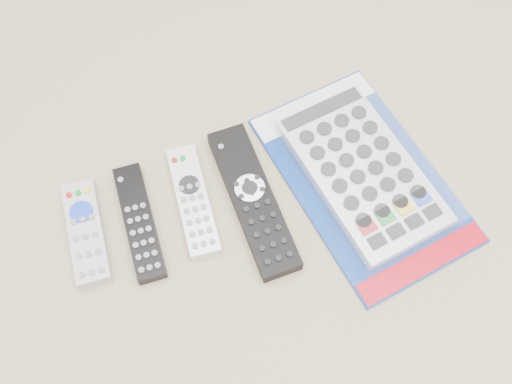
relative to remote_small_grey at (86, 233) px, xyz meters
name	(u,v)px	position (x,y,z in m)	size (l,w,h in m)	color
remote_small_grey	(86,233)	(0.00, 0.00, 0.00)	(0.07, 0.17, 0.03)	#ABABAD
remote_slim_black	(139,222)	(0.08, -0.01, 0.00)	(0.06, 0.19, 0.02)	black
remote_silver_dvd	(193,201)	(0.16, -0.01, 0.00)	(0.07, 0.19, 0.02)	silver
remote_large_black	(253,200)	(0.25, -0.05, 0.00)	(0.07, 0.26, 0.03)	black
jumbo_remote_packaged	(363,171)	(0.42, -0.07, 0.01)	(0.25, 0.38, 0.05)	navy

